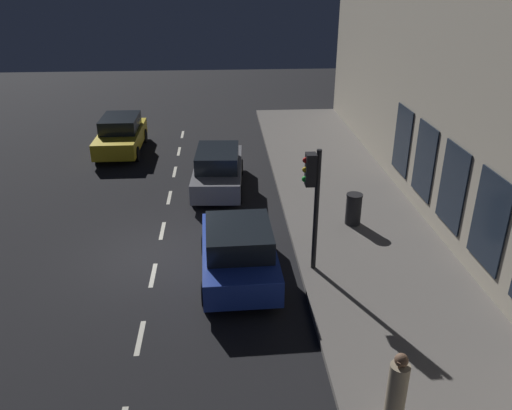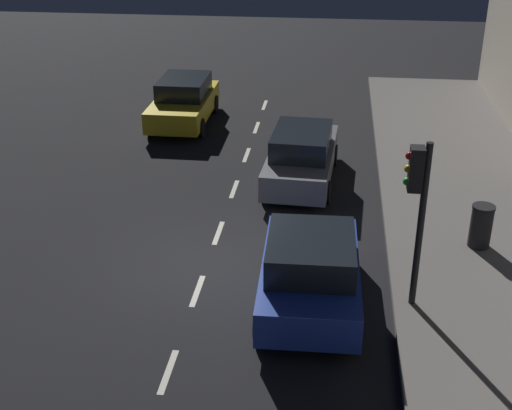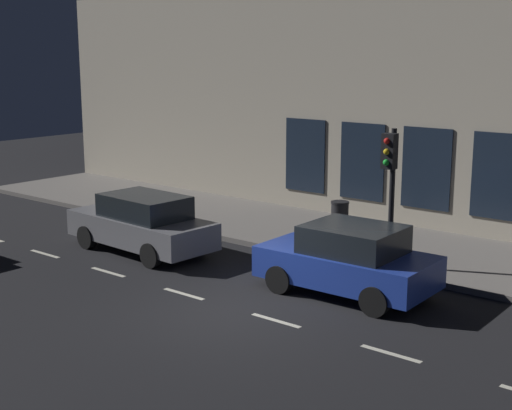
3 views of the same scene
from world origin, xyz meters
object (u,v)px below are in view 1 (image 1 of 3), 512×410
Objects in this scene: parked_car_1 at (121,134)px; parked_car_2 at (218,169)px; traffic_light at (313,188)px; pedestrian_0 at (396,395)px; trash_bin at (354,209)px; parked_car_0 at (239,251)px.

parked_car_1 and parked_car_2 have the same top height.
pedestrian_0 is (0.60, -5.41, -1.60)m from traffic_light.
parked_car_2 is at bearing 140.57° from trash_bin.
trash_bin is at bearing -58.00° from pedestrian_0.
parked_car_2 is 4.41× the size of trash_bin.
parked_car_1 is 6.39m from parked_car_2.
parked_car_0 is at bearing 114.33° from parked_car_1.
trash_bin is at bearing 54.24° from traffic_light.
traffic_light reaches higher than pedestrian_0.
parked_car_2 is at bearing 93.49° from parked_car_0.
traffic_light is 2.05× the size of pedestrian_0.
parked_car_0 and parked_car_1 have the same top height.
parked_car_0 reaches higher than trash_bin.
traffic_light is at bearing -125.76° from trash_bin.
pedestrian_0 reaches higher than parked_car_2.
trash_bin is at bearing -36.33° from parked_car_2.
parked_car_1 is (-6.80, 10.73, -1.73)m from traffic_light.
parked_car_1 is 17.76m from pedestrian_0.
pedestrian_0 is at bearing -98.81° from trash_bin.
traffic_light is 2.57m from parked_car_0.
trash_bin is (8.63, -8.19, -0.13)m from parked_car_1.
parked_car_0 is 11.88m from parked_car_1.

